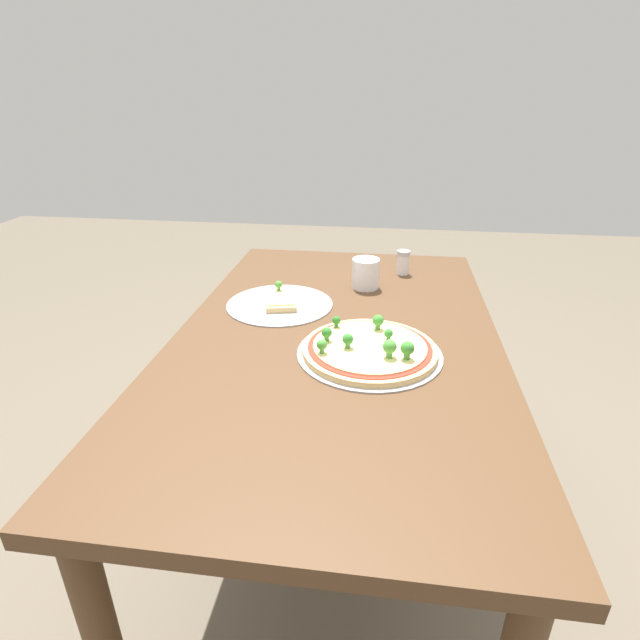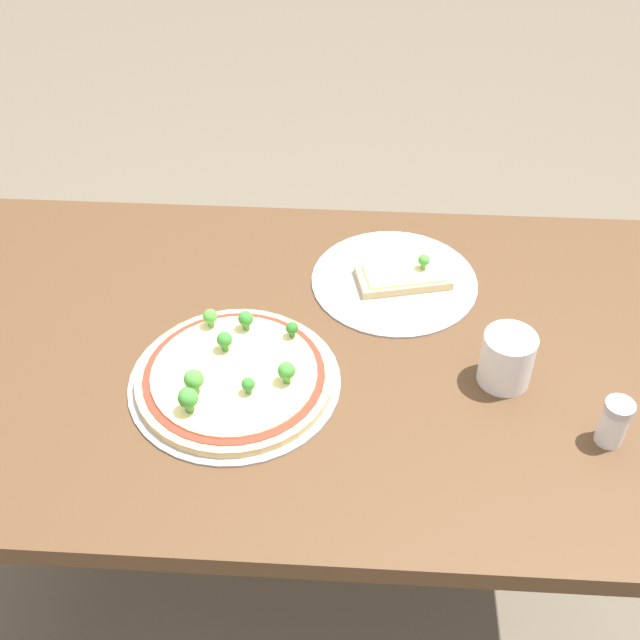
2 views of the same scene
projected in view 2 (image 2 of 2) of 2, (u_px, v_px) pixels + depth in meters
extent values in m
plane|color=brown|center=(305.00, 582.00, 1.85)|extent=(8.00, 8.00, 0.00)
cube|color=#4C331E|center=(300.00, 355.00, 1.35)|extent=(1.36, 0.81, 0.04)
cylinder|color=#4C331E|center=(586.00, 378.00, 1.83)|extent=(0.06, 0.06, 0.72)
cylinder|color=#4C331E|center=(51.00, 355.00, 1.88)|extent=(0.06, 0.06, 0.72)
cylinder|color=#A3A3A8|center=(235.00, 381.00, 1.27)|extent=(0.34, 0.34, 0.00)
cylinder|color=#DBB775|center=(235.00, 378.00, 1.27)|extent=(0.31, 0.31, 0.01)
cylinder|color=#A82D1E|center=(234.00, 374.00, 1.26)|extent=(0.29, 0.29, 0.00)
cylinder|color=#F4DB8E|center=(234.00, 373.00, 1.26)|extent=(0.26, 0.26, 0.00)
sphere|color=#3D8933|center=(188.00, 398.00, 1.18)|extent=(0.03, 0.03, 0.03)
cylinder|color=#488E3A|center=(190.00, 407.00, 1.20)|extent=(0.01, 0.01, 0.01)
sphere|color=#337A2D|center=(248.00, 384.00, 1.21)|extent=(0.02, 0.02, 0.02)
cylinder|color=#3F8136|center=(249.00, 390.00, 1.22)|extent=(0.01, 0.01, 0.01)
sphere|color=#3D8933|center=(286.00, 371.00, 1.23)|extent=(0.03, 0.03, 0.03)
cylinder|color=#488E3A|center=(287.00, 379.00, 1.24)|extent=(0.01, 0.01, 0.01)
sphere|color=#337A2D|center=(224.00, 339.00, 1.28)|extent=(0.03, 0.03, 0.03)
cylinder|color=#3F8136|center=(225.00, 347.00, 1.29)|extent=(0.01, 0.01, 0.01)
sphere|color=#479338|center=(194.00, 379.00, 1.21)|extent=(0.03, 0.03, 0.03)
cylinder|color=#51973E|center=(195.00, 388.00, 1.22)|extent=(0.01, 0.01, 0.01)
sphere|color=#337A2D|center=(246.00, 318.00, 1.32)|extent=(0.03, 0.03, 0.03)
cylinder|color=#3F8136|center=(246.00, 326.00, 1.33)|extent=(0.01, 0.01, 0.01)
sphere|color=#479338|center=(210.00, 316.00, 1.32)|extent=(0.02, 0.02, 0.02)
cylinder|color=#51973E|center=(211.00, 323.00, 1.34)|extent=(0.01, 0.01, 0.01)
sphere|color=#286B23|center=(292.00, 329.00, 1.31)|extent=(0.02, 0.02, 0.02)
cylinder|color=#37742D|center=(292.00, 335.00, 1.32)|extent=(0.01, 0.01, 0.01)
cylinder|color=#A3A3A8|center=(394.00, 281.00, 1.46)|extent=(0.30, 0.30, 0.00)
cube|color=#DBB775|center=(403.00, 277.00, 1.45)|extent=(0.18, 0.12, 0.02)
cube|color=#F4DB8E|center=(404.00, 273.00, 1.45)|extent=(0.15, 0.10, 0.00)
sphere|color=#479338|center=(424.00, 260.00, 1.44)|extent=(0.02, 0.02, 0.02)
cylinder|color=#51973E|center=(423.00, 266.00, 1.45)|extent=(0.01, 0.01, 0.01)
cylinder|color=white|center=(507.00, 359.00, 1.25)|extent=(0.08, 0.08, 0.09)
cylinder|color=silver|center=(613.00, 426.00, 1.17)|extent=(0.04, 0.04, 0.07)
cylinder|color=#B2B2B7|center=(620.00, 407.00, 1.14)|extent=(0.04, 0.04, 0.01)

